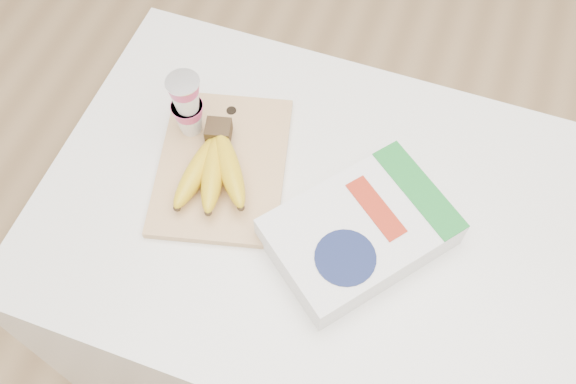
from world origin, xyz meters
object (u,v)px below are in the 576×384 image
at_px(bananas, 214,167).
at_px(table, 324,295).
at_px(cutting_board, 222,165).
at_px(yogurt_stack, 187,104).
at_px(cereal_box, 360,231).

bearing_deg(bananas, table, -0.11).
distance_m(table, cutting_board, 0.48).
bearing_deg(bananas, yogurt_stack, 135.73).
bearing_deg(bananas, cutting_board, 85.18).
distance_m(bananas, cereal_box, 0.29).
distance_m(bananas, yogurt_stack, 0.13).
bearing_deg(cereal_box, bananas, -148.06).
xyz_separation_m(yogurt_stack, cereal_box, (0.38, -0.11, -0.06)).
relative_size(yogurt_stack, cereal_box, 0.40).
bearing_deg(cutting_board, cereal_box, -25.40).
bearing_deg(table, cereal_box, -30.36).
bearing_deg(table, cutting_board, 173.31).
distance_m(cutting_board, cereal_box, 0.30).
bearing_deg(cereal_box, yogurt_stack, -158.55).
height_order(table, bananas, bananas).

